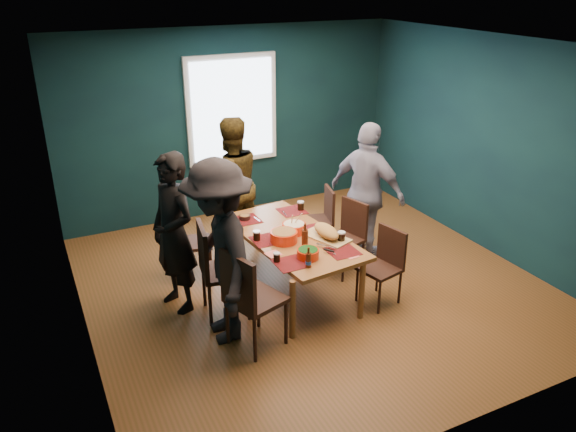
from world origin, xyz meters
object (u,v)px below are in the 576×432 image
at_px(chair_left_far, 186,237).
at_px(chair_left_near, 248,294).
at_px(cutting_board, 326,233).
at_px(dining_table, 291,240).
at_px(chair_right_mid, 348,231).
at_px(person_near_left, 220,253).
at_px(chair_right_near, 385,260).
at_px(bowl_salad, 284,236).
at_px(person_far_left, 174,234).
at_px(person_right, 367,192).
at_px(chair_right_far, 322,215).
at_px(person_back, 231,184).
at_px(bowl_dumpling, 294,228).
at_px(bowl_herbs, 308,253).
at_px(chair_left_mid, 215,264).

height_order(chair_left_far, chair_left_near, chair_left_near).
xyz_separation_m(chair_left_near, cutting_board, (1.16, 0.57, 0.15)).
distance_m(dining_table, chair_right_mid, 0.84).
bearing_deg(person_near_left, chair_right_near, 90.60).
relative_size(chair_right_near, cutting_board, 1.25).
bearing_deg(chair_right_mid, bowl_salad, 178.06).
distance_m(person_far_left, person_right, 2.46).
relative_size(chair_right_mid, person_far_left, 0.51).
relative_size(chair_right_far, person_back, 0.48).
distance_m(bowl_dumpling, bowl_herbs, 0.62).
distance_m(chair_right_far, bowl_salad, 1.32).
distance_m(person_back, bowl_salad, 1.46).
xyz_separation_m(dining_table, chair_right_near, (0.82, -0.64, -0.13)).
bearing_deg(chair_right_near, person_near_left, 161.76).
bearing_deg(chair_left_far, bowl_herbs, -44.03).
bearing_deg(chair_right_far, bowl_salad, -124.44).
height_order(bowl_salad, cutting_board, cutting_board).
relative_size(chair_left_near, bowl_herbs, 4.56).
distance_m(chair_right_far, person_back, 1.24).
distance_m(person_far_left, person_near_left, 0.76).
height_order(chair_right_mid, person_far_left, person_far_left).
xyz_separation_m(chair_left_near, bowl_herbs, (0.76, 0.25, 0.14)).
xyz_separation_m(person_back, person_near_left, (-0.80, -1.83, 0.05)).
distance_m(bowl_salad, cutting_board, 0.47).
height_order(chair_left_mid, chair_right_near, chair_left_mid).
bearing_deg(chair_right_near, person_far_left, 143.67).
xyz_separation_m(chair_left_far, person_right, (2.18, -0.47, 0.35)).
bearing_deg(bowl_salad, chair_left_mid, 179.83).
bearing_deg(person_near_left, person_far_left, -155.58).
xyz_separation_m(person_right, cutting_board, (-0.90, -0.58, -0.11)).
relative_size(chair_right_near, person_far_left, 0.49).
xyz_separation_m(chair_right_mid, person_right, (0.38, 0.22, 0.36)).
bearing_deg(chair_right_far, bowl_herbs, -110.97).
bearing_deg(chair_right_mid, chair_left_far, 143.34).
bearing_deg(person_far_left, chair_left_mid, 25.06).
xyz_separation_m(chair_left_far, chair_right_near, (1.79, -1.45, -0.03)).
relative_size(chair_left_near, person_near_left, 0.56).
bearing_deg(person_far_left, chair_right_far, 86.62).
bearing_deg(chair_left_near, chair_left_mid, 78.22).
bearing_deg(chair_right_near, cutting_board, 128.41).
distance_m(chair_left_far, chair_right_near, 2.31).
relative_size(person_near_left, cutting_board, 2.71).
bearing_deg(person_far_left, bowl_herbs, 38.25).
bearing_deg(bowl_dumpling, bowl_salad, -141.39).
distance_m(chair_left_mid, cutting_board, 1.26).
relative_size(dining_table, person_far_left, 1.10).
height_order(chair_right_mid, person_near_left, person_near_left).
distance_m(chair_left_near, person_far_left, 1.14).
bearing_deg(bowl_dumpling, chair_left_mid, -170.91).
xyz_separation_m(person_near_left, cutting_board, (1.31, 0.25, -0.16)).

